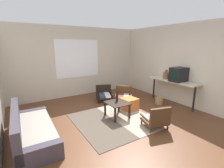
{
  "coord_description": "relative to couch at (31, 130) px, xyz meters",
  "views": [
    {
      "loc": [
        -2.25,
        -3.11,
        2.0
      ],
      "look_at": [
        0.27,
        0.91,
        0.85
      ],
      "focal_mm": 25.77,
      "sensor_mm": 36.0,
      "label": 1
    }
  ],
  "objects": [
    {
      "name": "ottoman_orange",
      "position": [
        2.84,
        0.22,
        -0.04
      ],
      "size": [
        0.48,
        0.48,
        0.37
      ],
      "primitive_type": "cube",
      "rotation": [
        0.0,
        0.0,
        0.08
      ],
      "color": "#D1662D",
      "rests_on": "ground"
    },
    {
      "name": "armchair_by_window",
      "position": [
        2.62,
        1.46,
        0.01
      ],
      "size": [
        0.77,
        0.8,
        0.52
      ],
      "color": "black",
      "rests_on": "ground"
    },
    {
      "name": "side_wall_right",
      "position": [
        4.72,
        -0.17,
        1.13
      ],
      "size": [
        0.12,
        6.6,
        2.7
      ],
      "primitive_type": "cube",
      "color": "beige",
      "rests_on": "ground"
    },
    {
      "name": "console_shelf",
      "position": [
        4.39,
        -0.16,
        0.54
      ],
      "size": [
        0.47,
        1.76,
        0.84
      ],
      "color": "beige",
      "rests_on": "ground"
    },
    {
      "name": "crt_television",
      "position": [
        4.39,
        -0.37,
        0.85
      ],
      "size": [
        0.53,
        0.38,
        0.46
      ],
      "color": "black",
      "rests_on": "console_shelf"
    },
    {
      "name": "area_rug",
      "position": [
        2.01,
        -0.2,
        -0.21
      ],
      "size": [
        2.02,
        2.07,
        0.01
      ],
      "color": "#4C4238",
      "rests_on": "ground"
    },
    {
      "name": "armchair_striped_foreground",
      "position": [
        2.64,
        -1.1,
        0.03
      ],
      "size": [
        0.66,
        0.67,
        0.59
      ],
      "color": "#472D19",
      "rests_on": "ground"
    },
    {
      "name": "far_wall_with_window",
      "position": [
        2.06,
        2.59,
        1.13
      ],
      "size": [
        5.6,
        0.13,
        2.7
      ],
      "color": "beige",
      "rests_on": "ground"
    },
    {
      "name": "armchair_corner",
      "position": [
        3.14,
        0.94,
        0.02
      ],
      "size": [
        0.84,
        0.85,
        0.53
      ],
      "color": "#472D19",
      "rests_on": "ground"
    },
    {
      "name": "couch",
      "position": [
        0.0,
        0.0,
        0.0
      ],
      "size": [
        0.82,
        2.0,
        0.71
      ],
      "color": "#38333D",
      "rests_on": "ground"
    },
    {
      "name": "coffee_table",
      "position": [
        2.19,
        -0.05,
        0.13
      ],
      "size": [
        0.55,
        0.61,
        0.43
      ],
      "color": "black",
      "rests_on": "ground"
    },
    {
      "name": "clay_vase",
      "position": [
        4.39,
        0.13,
        0.75
      ],
      "size": [
        0.22,
        0.22,
        0.32
      ],
      "color": "brown",
      "rests_on": "console_shelf"
    },
    {
      "name": "wicker_basket",
      "position": [
        4.04,
        0.06,
        -0.11
      ],
      "size": [
        0.28,
        0.28,
        0.22
      ],
      "primitive_type": "cylinder",
      "color": "#9E7A4C",
      "rests_on": "ground"
    },
    {
      "name": "ground_plane",
      "position": [
        2.06,
        -0.47,
        -0.22
      ],
      "size": [
        7.8,
        7.8,
        0.0
      ],
      "primitive_type": "plane",
      "color": "#56331E"
    },
    {
      "name": "glass_bottle",
      "position": [
        2.26,
        0.07,
        0.33
      ],
      "size": [
        0.07,
        0.07,
        0.27
      ],
      "color": "black",
      "rests_on": "coffee_table"
    }
  ]
}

